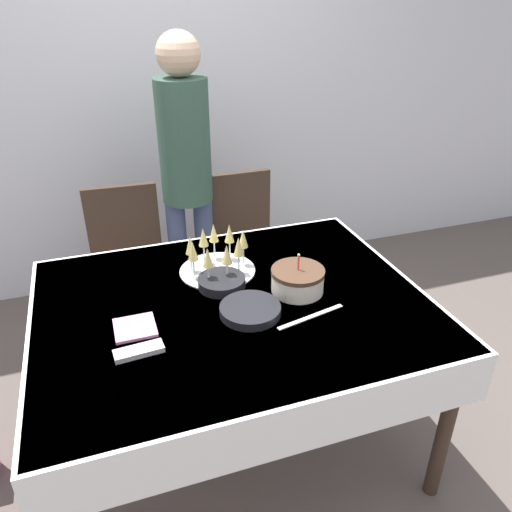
# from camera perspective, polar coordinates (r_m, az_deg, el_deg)

# --- Properties ---
(ground_plane) EXTENTS (12.00, 12.00, 0.00)m
(ground_plane) POSITION_cam_1_polar(r_m,az_deg,el_deg) (2.53, -2.26, -20.02)
(ground_plane) COLOR #564C47
(wall_back) EXTENTS (8.00, 0.05, 2.70)m
(wall_back) POSITION_cam_1_polar(r_m,az_deg,el_deg) (3.37, -11.53, 18.68)
(wall_back) COLOR silver
(wall_back) RESTS_ON ground_plane
(dining_table) EXTENTS (1.55, 1.22, 0.78)m
(dining_table) POSITION_cam_1_polar(r_m,az_deg,el_deg) (2.07, -2.61, -7.56)
(dining_table) COLOR white
(dining_table) RESTS_ON ground_plane
(dining_chair_far_left) EXTENTS (0.44, 0.44, 0.94)m
(dining_chair_far_left) POSITION_cam_1_polar(r_m,az_deg,el_deg) (2.89, -14.30, -0.96)
(dining_chair_far_left) COLOR #38281E
(dining_chair_far_left) RESTS_ON ground_plane
(dining_chair_far_right) EXTENTS (0.43, 0.43, 0.94)m
(dining_chair_far_right) POSITION_cam_1_polar(r_m,az_deg,el_deg) (3.00, -1.39, 1.08)
(dining_chair_far_right) COLOR #38281E
(dining_chair_far_right) RESTS_ON ground_plane
(birthday_cake) EXTENTS (0.22, 0.22, 0.17)m
(birthday_cake) POSITION_cam_1_polar(r_m,az_deg,el_deg) (2.06, 4.78, -2.77)
(birthday_cake) COLOR silver
(birthday_cake) RESTS_ON dining_table
(champagne_tray) EXTENTS (0.34, 0.34, 0.18)m
(champagne_tray) POSITION_cam_1_polar(r_m,az_deg,el_deg) (2.18, -4.51, 0.36)
(champagne_tray) COLOR silver
(champagne_tray) RESTS_ON dining_table
(plate_stack_main) EXTENTS (0.24, 0.24, 0.03)m
(plate_stack_main) POSITION_cam_1_polar(r_m,az_deg,el_deg) (1.93, -0.66, -6.19)
(plate_stack_main) COLOR black
(plate_stack_main) RESTS_ON dining_table
(plate_stack_dessert) EXTENTS (0.20, 0.20, 0.04)m
(plate_stack_dessert) POSITION_cam_1_polar(r_m,az_deg,el_deg) (2.10, -3.95, -3.00)
(plate_stack_dessert) COLOR black
(plate_stack_dessert) RESTS_ON dining_table
(cake_knife) EXTENTS (0.30, 0.08, 0.00)m
(cake_knife) POSITION_cam_1_polar(r_m,az_deg,el_deg) (1.93, 6.28, -6.92)
(cake_knife) COLOR silver
(cake_knife) RESTS_ON dining_table
(fork_pile) EXTENTS (0.17, 0.07, 0.02)m
(fork_pile) POSITION_cam_1_polar(r_m,az_deg,el_deg) (1.79, -13.24, -10.53)
(fork_pile) COLOR silver
(fork_pile) RESTS_ON dining_table
(napkin_pile) EXTENTS (0.15, 0.15, 0.01)m
(napkin_pile) POSITION_cam_1_polar(r_m,az_deg,el_deg) (1.91, -13.66, -7.97)
(napkin_pile) COLOR pink
(napkin_pile) RESTS_ON dining_table
(person_standing) EXTENTS (0.28, 0.28, 1.71)m
(person_standing) POSITION_cam_1_polar(r_m,az_deg,el_deg) (2.79, -8.03, 10.43)
(person_standing) COLOR #3F4C72
(person_standing) RESTS_ON ground_plane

